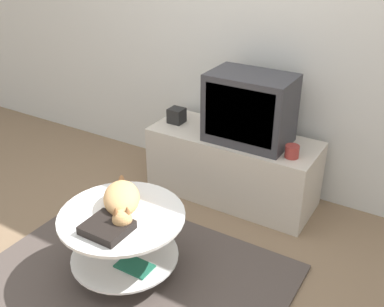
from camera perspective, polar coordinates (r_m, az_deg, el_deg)
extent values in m
plane|color=#7F664C|center=(2.73, -6.87, -15.23)|extent=(12.00, 12.00, 0.00)
cube|color=silver|center=(3.25, 7.51, 17.60)|extent=(8.00, 0.05, 2.60)
cube|color=#4C423D|center=(2.72, -6.88, -15.08)|extent=(1.68, 1.19, 0.02)
cube|color=beige|center=(3.29, 5.14, -1.63)|extent=(1.21, 0.47, 0.50)
cube|color=#B7AD9E|center=(3.09, 3.25, -2.61)|extent=(0.55, 0.01, 0.14)
cube|color=#333338|center=(3.03, 7.38, 5.71)|extent=(0.56, 0.36, 0.47)
cube|color=black|center=(2.88, 5.92, 4.84)|extent=(0.48, 0.01, 0.37)
cube|color=black|center=(3.37, -1.97, 4.85)|extent=(0.11, 0.11, 0.11)
cylinder|color=#99332D|center=(2.93, 12.58, 0.25)|extent=(0.09, 0.09, 0.08)
cylinder|color=#B2B2B7|center=(2.74, -8.32, -14.44)|extent=(0.29, 0.29, 0.01)
cylinder|color=#B7B7BC|center=(2.62, -8.60, -11.40)|extent=(0.04, 0.04, 0.38)
cylinder|color=white|center=(2.66, -8.49, -12.63)|extent=(0.61, 0.61, 0.01)
cylinder|color=white|center=(2.50, -8.92, -7.79)|extent=(0.70, 0.70, 0.02)
cube|color=#2D478C|center=(2.73, -9.13, -11.02)|extent=(0.23, 0.14, 0.03)
cube|color=#1E664C|center=(2.57, -7.30, -14.00)|extent=(0.20, 0.13, 0.01)
cube|color=black|center=(2.37, -10.74, -9.21)|extent=(0.23, 0.21, 0.05)
ellipsoid|color=tan|center=(2.51, -8.93, -5.58)|extent=(0.35, 0.37, 0.13)
sphere|color=tan|center=(2.36, -8.85, -8.27)|extent=(0.11, 0.11, 0.11)
cone|color=#996038|center=(2.33, -8.24, -7.09)|extent=(0.04, 0.04, 0.04)
cone|color=#996038|center=(2.33, -9.67, -7.18)|extent=(0.04, 0.04, 0.04)
ellipsoid|color=#996038|center=(2.71, -8.92, -3.74)|extent=(0.15, 0.16, 0.05)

